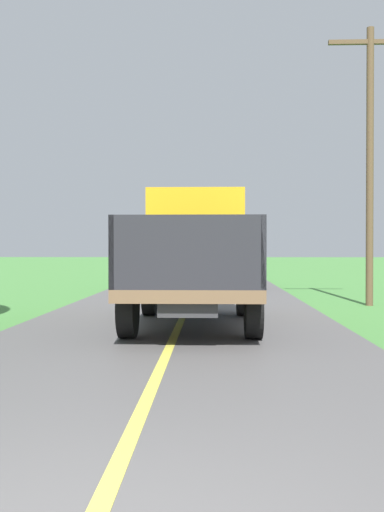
{
  "coord_description": "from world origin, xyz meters",
  "views": [
    {
      "loc": [
        0.66,
        -2.64,
        1.59
      ],
      "look_at": [
        0.16,
        11.63,
        1.4
      ],
      "focal_mm": 41.55,
      "sensor_mm": 36.0,
      "label": 1
    }
  ],
  "objects": [
    {
      "name": "banana_truck_near",
      "position": [
        0.3,
        9.63,
        1.46
      ],
      "size": [
        2.38,
        5.82,
        2.8
      ],
      "color": "#2D2D30",
      "rests_on": "road_surface"
    },
    {
      "name": "banana_truck_far",
      "position": [
        0.25,
        20.9,
        1.47
      ],
      "size": [
        2.38,
        5.81,
        2.8
      ],
      "color": "#2D2D30",
      "rests_on": "road_surface"
    },
    {
      "name": "utility_pole_roadside",
      "position": [
        4.99,
        13.85,
        4.16
      ],
      "size": [
        2.29,
        0.2,
        7.66
      ],
      "color": "brown",
      "rests_on": "ground"
    }
  ]
}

